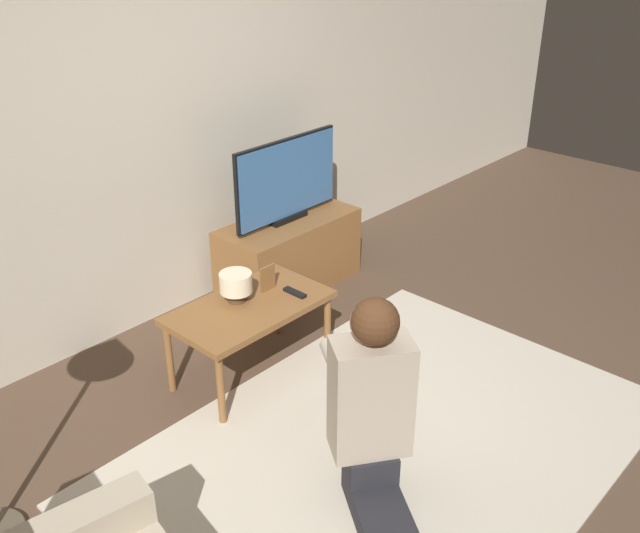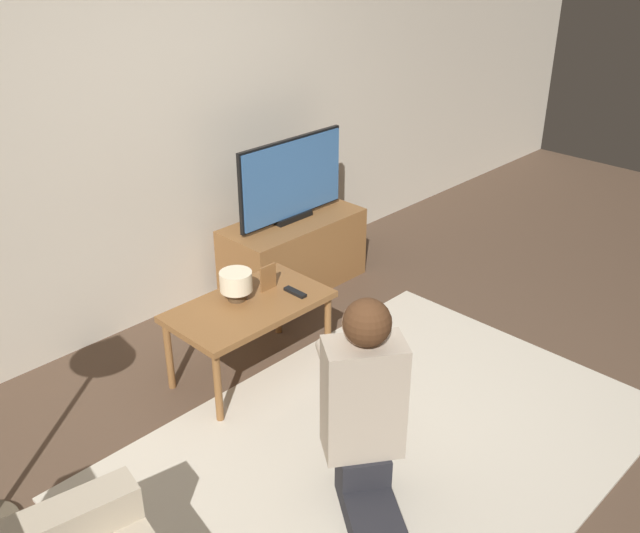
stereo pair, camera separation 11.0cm
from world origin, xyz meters
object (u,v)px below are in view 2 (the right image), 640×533
(coffee_table, at_px, (249,311))
(tv, at_px, (292,180))
(person_kneeling, at_px, (364,407))
(table_lamp, at_px, (236,283))

(coffee_table, bearing_deg, tv, 33.54)
(coffee_table, relative_size, person_kneeling, 0.88)
(coffee_table, distance_m, person_kneeling, 1.13)
(coffee_table, relative_size, table_lamp, 4.93)
(tv, relative_size, person_kneeling, 0.88)
(tv, xyz_separation_m, table_lamp, (-0.92, -0.52, -0.23))
(person_kneeling, relative_size, table_lamp, 5.60)
(tv, height_order, coffee_table, tv)
(tv, relative_size, coffee_table, 1.00)
(tv, distance_m, coffee_table, 1.15)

